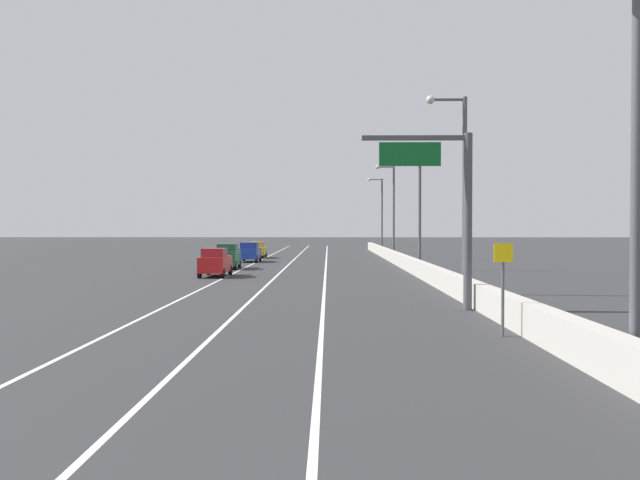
{
  "coord_description": "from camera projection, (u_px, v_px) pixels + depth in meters",
  "views": [
    {
      "loc": [
        1.74,
        -4.6,
        3.53
      ],
      "look_at": [
        1.03,
        50.69,
        2.44
      ],
      "focal_mm": 37.3,
      "sensor_mm": 36.0,
      "label": 1
    }
  ],
  "objects": [
    {
      "name": "ground_plane",
      "position": [
        312.0,
        261.0,
        68.67
      ],
      "size": [
        320.0,
        320.0,
        0.0
      ],
      "primitive_type": "plane",
      "color": "#2D2D30"
    },
    {
      "name": "lane_stripe_left",
      "position": [
        248.0,
        266.0,
        59.74
      ],
      "size": [
        0.16,
        130.0,
        0.0
      ],
      "primitive_type": "cube",
      "color": "silver",
      "rests_on": "ground_plane"
    },
    {
      "name": "lane_stripe_center",
      "position": [
        287.0,
        266.0,
        59.7
      ],
      "size": [
        0.16,
        130.0,
        0.0
      ],
      "primitive_type": "cube",
      "color": "silver",
      "rests_on": "ground_plane"
    },
    {
      "name": "lane_stripe_right",
      "position": [
        326.0,
        266.0,
        59.65
      ],
      "size": [
        0.16,
        130.0,
        0.0
      ],
      "primitive_type": "cube",
      "color": "silver",
      "rests_on": "ground_plane"
    },
    {
      "name": "jersey_barrier_right",
      "position": [
        425.0,
        271.0,
        44.56
      ],
      "size": [
        0.6,
        120.0,
        1.1
      ],
      "primitive_type": "cube",
      "color": "#B2ADA3",
      "rests_on": "ground_plane"
    },
    {
      "name": "overhead_sign_gantry",
      "position": [
        450.0,
        199.0,
        28.09
      ],
      "size": [
        4.68,
        0.36,
        7.5
      ],
      "color": "#47474C",
      "rests_on": "ground_plane"
    },
    {
      "name": "speed_advisory_sign",
      "position": [
        503.0,
        282.0,
        21.32
      ],
      "size": [
        0.6,
        0.11,
        3.0
      ],
      "color": "#4C4C51",
      "rests_on": "ground_plane"
    },
    {
      "name": "lamp_post_right_near",
      "position": [
        626.0,
        122.0,
        15.22
      ],
      "size": [
        2.14,
        0.44,
        10.38
      ],
      "color": "#4C4C51",
      "rests_on": "ground_plane"
    },
    {
      "name": "lamp_post_right_second",
      "position": [
        460.0,
        181.0,
        34.66
      ],
      "size": [
        2.14,
        0.44,
        10.38
      ],
      "color": "#4C4C51",
      "rests_on": "ground_plane"
    },
    {
      "name": "lamp_post_right_third",
      "position": [
        417.0,
        197.0,
        54.1
      ],
      "size": [
        2.14,
        0.44,
        10.38
      ],
      "color": "#4C4C51",
      "rests_on": "ground_plane"
    },
    {
      "name": "lamp_post_right_fourth",
      "position": [
        391.0,
        205.0,
        73.55
      ],
      "size": [
        2.14,
        0.44,
        10.38
      ],
      "color": "#4C4C51",
      "rests_on": "ground_plane"
    },
    {
      "name": "lamp_post_right_fifth",
      "position": [
        380.0,
        210.0,
        92.99
      ],
      "size": [
        2.14,
        0.44,
        10.38
      ],
      "color": "#4C4C51",
      "rests_on": "ground_plane"
    },
    {
      "name": "car_green_0",
      "position": [
        228.0,
        256.0,
        55.91
      ],
      "size": [
        1.86,
        4.15,
        2.12
      ],
      "color": "#196033",
      "rests_on": "ground_plane"
    },
    {
      "name": "car_red_1",
      "position": [
        215.0,
        262.0,
        47.15
      ],
      "size": [
        1.89,
        4.13,
        2.03
      ],
      "color": "red",
      "rests_on": "ground_plane"
    },
    {
      "name": "car_blue_2",
      "position": [
        250.0,
        252.0,
        66.96
      ],
      "size": [
        1.99,
        4.17,
        1.98
      ],
      "color": "#1E389E",
      "rests_on": "ground_plane"
    },
    {
      "name": "car_yellow_3",
      "position": [
        257.0,
        250.0,
        75.67
      ],
      "size": [
        1.88,
        4.49,
        1.85
      ],
      "color": "gold",
      "rests_on": "ground_plane"
    }
  ]
}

